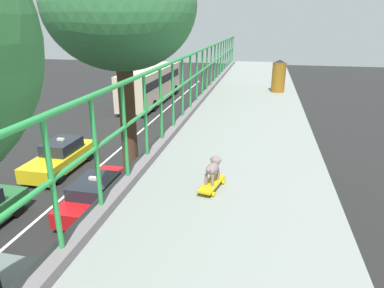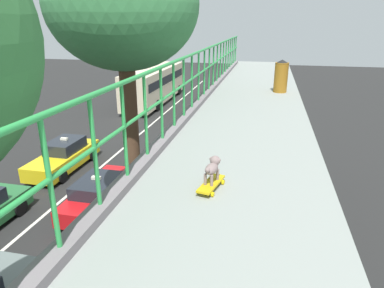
{
  "view_description": "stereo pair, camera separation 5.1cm",
  "coord_description": "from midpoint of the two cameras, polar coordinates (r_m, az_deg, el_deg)",
  "views": [
    {
      "loc": [
        1.29,
        -2.79,
        7.16
      ],
      "look_at": [
        0.38,
        1.5,
        5.58
      ],
      "focal_mm": 31.74,
      "sensor_mm": 36.0,
      "label": 1
    },
    {
      "loc": [
        1.34,
        -2.78,
        7.16
      ],
      "look_at": [
        0.38,
        1.5,
        5.58
      ],
      "focal_mm": 31.74,
      "sensor_mm": 36.0,
      "label": 2
    }
  ],
  "objects": [
    {
      "name": "small_dog",
      "position": [
        3.98,
        3.84,
        -3.88
      ],
      "size": [
        0.18,
        0.35,
        0.29
      ],
      "color": "gray",
      "rests_on": "toy_skateboard"
    },
    {
      "name": "green_railing",
      "position": [
        3.56,
        -15.06,
        -7.13
      ],
      "size": [
        0.2,
        27.84,
        1.25
      ],
      "color": "slate",
      "rests_on": "overpass_deck"
    },
    {
      "name": "city_bus",
      "position": [
        32.04,
        -6.21,
        10.13
      ],
      "size": [
        2.68,
        11.37,
        3.16
      ],
      "color": "beige",
      "rests_on": "ground"
    },
    {
      "name": "roadside_tree_mid",
      "position": [
        9.33,
        -11.36,
        21.36
      ],
      "size": [
        3.85,
        3.85,
        9.21
      ],
      "color": "brown",
      "rests_on": "ground"
    },
    {
      "name": "overpass_deck",
      "position": [
        3.52,
        4.32,
        -17.33
      ],
      "size": [
        2.5,
        29.31,
        0.52
      ],
      "color": "gray",
      "rests_on": "bridge_pier"
    },
    {
      "name": "car_yellow_cab_sixth",
      "position": [
        18.5,
        -20.64,
        -1.94
      ],
      "size": [
        1.79,
        4.55,
        1.61
      ],
      "color": "yellow",
      "rests_on": "ground"
    },
    {
      "name": "litter_bin",
      "position": [
        9.87,
        14.89,
        11.02
      ],
      "size": [
        0.38,
        0.38,
        0.89
      ],
      "color": "#935F18",
      "rests_on": "overpass_deck"
    },
    {
      "name": "toy_skateboard",
      "position": [
        4.03,
        3.58,
        -6.73
      ],
      "size": [
        0.28,
        0.55,
        0.08
      ],
      "color": "gold",
      "rests_on": "overpass_deck"
    },
    {
      "name": "car_red_taxi_fifth",
      "position": [
        14.35,
        -15.01,
        -7.89
      ],
      "size": [
        1.77,
        4.38,
        1.45
      ],
      "color": "red",
      "rests_on": "ground"
    }
  ]
}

